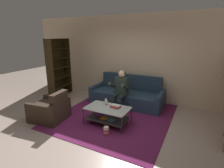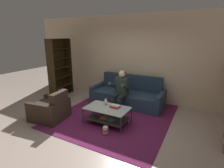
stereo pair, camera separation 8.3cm
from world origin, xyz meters
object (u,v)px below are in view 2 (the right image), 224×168
Objects in this scene: coffee_table at (107,113)px; vase at (106,102)px; person_seated_center at (120,89)px; popcorn_tub at (105,130)px; couch at (128,95)px; armchair at (50,109)px; book_stack at (115,106)px; bookshelf at (59,72)px.

coffee_table is 0.29m from vase.
coffee_table is at bearing -84.78° from person_seated_center.
coffee_table is at bearing 115.49° from popcorn_tub.
coffee_table is at bearing -86.71° from couch.
person_seated_center is 1.10× the size of coffee_table.
armchair reaches higher than popcorn_tub.
book_stack is 1.78m from armchair.
book_stack is (0.29, -0.02, -0.05)m from vase.
person_seated_center is at bearing -4.65° from bookshelf.
person_seated_center reaches higher than popcorn_tub.
popcorn_tub is at bearing -60.48° from vase.
coffee_table is (0.09, -1.52, -0.00)m from couch.
person_seated_center reaches higher than book_stack.
couch is at bearing 98.83° from popcorn_tub.
coffee_table is (0.09, -0.96, -0.36)m from person_seated_center.
person_seated_center is 0.57× the size of bookshelf.
armchair is at bearing -178.96° from popcorn_tub.
armchair is (-1.40, -1.45, -0.38)m from person_seated_center.
vase is at bearing -21.54° from bookshelf.
popcorn_tub is (0.05, -0.58, -0.37)m from book_stack.
book_stack is at bearing -72.83° from person_seated_center.
popcorn_tub is (0.31, -1.98, -0.20)m from couch.
vase is 0.81m from popcorn_tub.
vase is 2.85m from bookshelf.
couch is 11.52× the size of popcorn_tub.
armchair is at bearing -159.78° from book_stack.
popcorn_tub is (0.31, -1.42, -0.56)m from person_seated_center.
bookshelf is at bearing -172.56° from couch.
popcorn_tub is at bearing -28.85° from bookshelf.
popcorn_tub is at bearing -77.75° from person_seated_center.
person_seated_center is at bearing 95.22° from coffee_table.
bookshelf is 10.36× the size of popcorn_tub.
vase is 0.89× the size of popcorn_tub.
couch reaches higher than armchair.
coffee_table is 4.12× the size of book_stack.
couch is 12.95× the size of vase.
armchair is (-1.40, -2.01, -0.02)m from couch.
popcorn_tub is at bearing -81.17° from couch.
vase is at bearing -91.24° from couch.
person_seated_center is 0.90m from book_stack.
coffee_table is at bearing 18.40° from armchair.
couch is 1.94× the size of person_seated_center.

